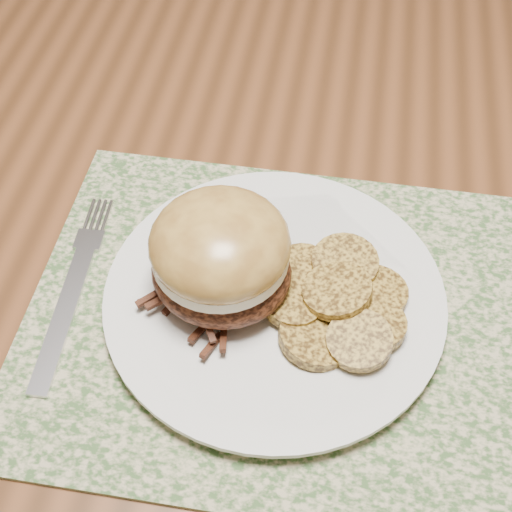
{
  "coord_description": "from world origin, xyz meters",
  "views": [
    {
      "loc": [
        0.04,
        -0.58,
        1.24
      ],
      "look_at": [
        -0.02,
        -0.23,
        0.79
      ],
      "focal_mm": 50.0,
      "sensor_mm": 36.0,
      "label": 1
    }
  ],
  "objects": [
    {
      "name": "placemat",
      "position": [
        0.03,
        -0.26,
        0.75
      ],
      "size": [
        0.45,
        0.33,
        0.0
      ],
      "primitive_type": "cube",
      "color": "#3E5E30",
      "rests_on": "dining_table"
    },
    {
      "name": "ground",
      "position": [
        0.0,
        0.0,
        0.0
      ],
      "size": [
        3.5,
        3.5,
        0.0
      ],
      "primitive_type": "plane",
      "color": "brown",
      "rests_on": "ground"
    },
    {
      "name": "roasted_potatoes",
      "position": [
        0.05,
        -0.25,
        0.78
      ],
      "size": [
        0.13,
        0.15,
        0.03
      ],
      "color": "#AD8632",
      "rests_on": "dinner_plate"
    },
    {
      "name": "pork_sandwich",
      "position": [
        -0.04,
        -0.25,
        0.81
      ],
      "size": [
        0.14,
        0.14,
        0.09
      ],
      "rotation": [
        0.0,
        0.0,
        -0.36
      ],
      "color": "black",
      "rests_on": "dinner_plate"
    },
    {
      "name": "dining_table",
      "position": [
        0.0,
        0.0,
        0.67
      ],
      "size": [
        1.5,
        0.9,
        0.75
      ],
      "color": "brown",
      "rests_on": "ground"
    },
    {
      "name": "dinner_plate",
      "position": [
        0.0,
        -0.24,
        0.76
      ],
      "size": [
        0.26,
        0.26,
        0.02
      ],
      "primitive_type": "cylinder",
      "color": "silver",
      "rests_on": "placemat"
    },
    {
      "name": "fork",
      "position": [
        -0.16,
        -0.26,
        0.76
      ],
      "size": [
        0.03,
        0.2,
        0.0
      ],
      "rotation": [
        0.0,
        0.0,
        0.05
      ],
      "color": "silver",
      "rests_on": "placemat"
    }
  ]
}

